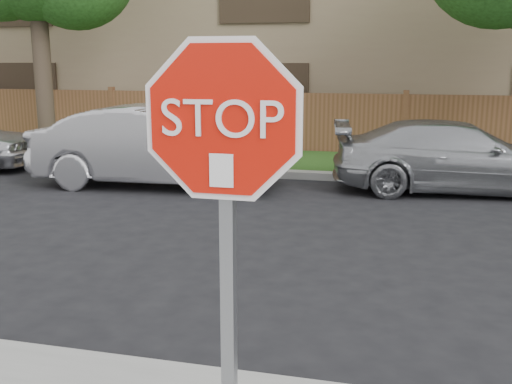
# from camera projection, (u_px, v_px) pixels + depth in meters

# --- Properties ---
(far_curb) EXTENTS (70.00, 0.30, 0.15)m
(far_curb) POSITION_uv_depth(u_px,v_px,m) (401.00, 179.00, 12.03)
(far_curb) COLOR gray
(far_curb) RESTS_ON ground
(grass_strip) EXTENTS (70.00, 3.00, 0.12)m
(grass_strip) POSITION_uv_depth(u_px,v_px,m) (402.00, 166.00, 13.59)
(grass_strip) COLOR #1E4714
(grass_strip) RESTS_ON ground
(fence) EXTENTS (70.00, 0.12, 1.60)m
(fence) POSITION_uv_depth(u_px,v_px,m) (405.00, 127.00, 14.95)
(fence) COLOR brown
(fence) RESTS_ON ground
(apartment_building) EXTENTS (35.20, 9.20, 7.20)m
(apartment_building) POSITION_uv_depth(u_px,v_px,m) (411.00, 26.00, 19.67)
(apartment_building) COLOR #8B7356
(apartment_building) RESTS_ON ground
(stop_sign) EXTENTS (1.01, 0.13, 2.55)m
(stop_sign) POSITION_uv_depth(u_px,v_px,m) (225.00, 191.00, 2.70)
(stop_sign) COLOR gray
(stop_sign) RESTS_ON sidewalk_near
(sedan_left) EXTENTS (4.82, 1.95, 1.56)m
(sedan_left) POSITION_uv_depth(u_px,v_px,m) (157.00, 147.00, 11.60)
(sedan_left) COLOR #AEADB2
(sedan_left) RESTS_ON ground
(sedan_right) EXTENTS (4.76, 2.43, 1.32)m
(sedan_right) POSITION_uv_depth(u_px,v_px,m) (456.00, 157.00, 11.13)
(sedan_right) COLOR #9B9DA2
(sedan_right) RESTS_ON ground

